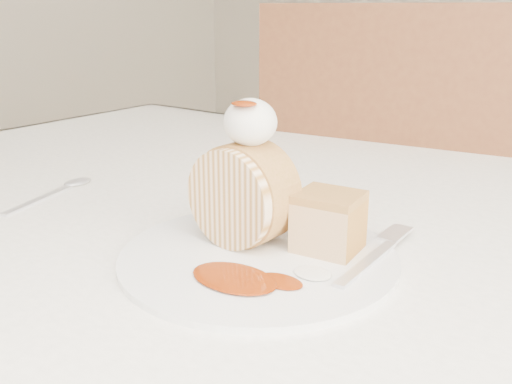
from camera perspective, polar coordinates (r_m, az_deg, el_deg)
The scene contains 10 objects.
table at distance 0.70m, azimuth 2.90°, elevation -8.74°, with size 1.40×0.90×0.75m.
chair_far at distance 1.21m, azimuth 13.18°, elevation -2.54°, with size 0.52×0.52×0.98m.
plate at distance 0.54m, azimuth 0.22°, elevation -6.49°, with size 0.26×0.26×0.01m, color white.
roulade_slice at distance 0.55m, azimuth -1.33°, elevation -0.26°, with size 0.10×0.10×0.05m, color beige.
cake_chunk at distance 0.54m, azimuth 7.26°, elevation -3.33°, with size 0.06×0.05×0.05m, color #A26B3D.
whipped_cream at distance 0.53m, azimuth -0.58°, elevation 7.00°, with size 0.05×0.05×0.04m, color silver.
caramel_drizzle at distance 0.51m, azimuth -1.21°, elevation 9.44°, with size 0.03×0.02×0.01m, color maroon.
caramel_pool at distance 0.49m, azimuth -2.21°, elevation -8.56°, with size 0.08×0.05×0.00m, color maroon, non-canonical shape.
fork at distance 0.52m, azimuth 11.02°, elevation -6.99°, with size 0.02×0.15×0.00m, color silver.
spoon at distance 0.75m, azimuth -20.93°, elevation -0.76°, with size 0.02×0.14×0.00m, color silver.
Camera 1 is at (0.35, -0.33, 0.98)m, focal length 40.00 mm.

